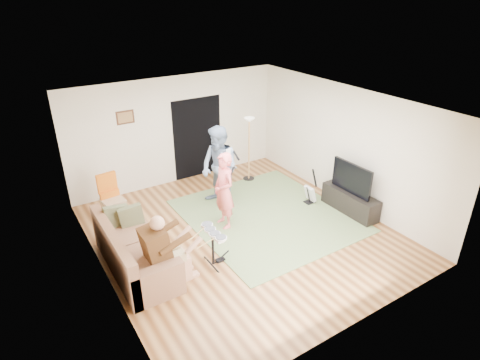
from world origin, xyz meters
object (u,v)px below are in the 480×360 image
Objects in this scene: tv_cabinet at (350,202)px; guitar_spare at (310,193)px; guitarist at (220,168)px; singer at (224,191)px; dining_chair at (113,204)px; torchiere_lamp at (249,138)px; drum_kit at (213,249)px; sofa at (131,255)px; television at (352,178)px.

guitar_spare is at bearing 121.14° from tv_cabinet.
singer is at bearing -38.10° from guitarist.
torchiere_lamp is at bearing -5.70° from dining_chair.
singer is 0.88m from guitarist.
guitarist is at bearing -148.60° from torchiere_lamp.
guitar_spare is at bearing -30.28° from dining_chair.
dining_chair is at bearing 150.71° from tv_cabinet.
drum_kit is 1.41m from singer.
dining_chair is (-4.07, 1.77, 0.12)m from guitar_spare.
sofa is 1.92m from dining_chair.
sofa is at bearing -152.68° from torchiere_lamp.
torchiere_lamp is at bearing 105.27° from guitar_spare.
dining_chair reaches higher than tv_cabinet.
dining_chair is (-1.89, 1.54, -0.45)m from singer.
tv_cabinet is at bearing -0.00° from television.
television is at bearing -7.76° from sofa.
torchiere_lamp is (-0.50, 1.84, 0.90)m from guitar_spare.
guitarist reaches higher than tv_cabinet.
guitar_spare is (2.18, -0.23, -0.57)m from singer.
sofa is at bearing 172.32° from tv_cabinet.
tv_cabinet is 0.60m from television.
singer is at bearing 173.98° from guitar_spare.
torchiere_lamp is 1.59× the size of television.
drum_kit is 2.76m from dining_chair.
sofa reaches higher than drum_kit.
torchiere_lamp is at bearing 107.20° from guitarist.
drum_kit is 0.71× the size of dining_chair.
dining_chair is at bearing -178.86° from torchiere_lamp.
guitar_spare is 0.62× the size of tv_cabinet.
guitar_spare is 2.11m from torchiere_lamp.
guitarist is at bearing 141.28° from television.
guitarist is at bearing -25.15° from dining_chair.
tv_cabinet is at bearing 37.69° from guitarist.
guitar_spare is at bearing 118.40° from television.
television is (3.45, 0.00, 0.53)m from drum_kit.
torchiere_lamp is 3.66m from dining_chair.
torchiere_lamp is 2.94m from tv_cabinet.
guitarist reaches higher than drum_kit.
drum_kit is 3.49m from television.
drum_kit is 3.13m from guitar_spare.
tv_cabinet is (3.50, 0.00, -0.07)m from drum_kit.
singer is at bearing 9.76° from sofa.
tv_cabinet is (0.98, -2.62, -0.90)m from torchiere_lamp.
singer is 2.27m from guitar_spare.
sofa is 4.82m from television.
drum_kit is 2.26m from guitarist.
guitar_spare is at bearing -74.73° from torchiere_lamp.
singer is 2.90m from tv_cabinet.
dining_chair is (-3.57, -0.07, -0.78)m from torchiere_lamp.
guitarist is at bearing 56.63° from drum_kit.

